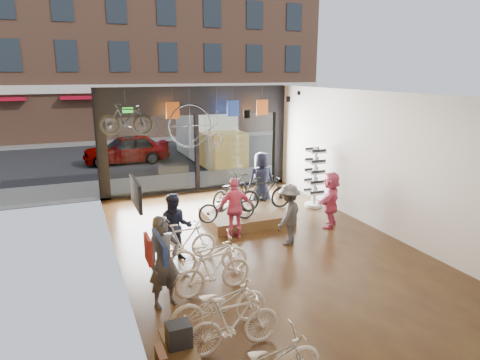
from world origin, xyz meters
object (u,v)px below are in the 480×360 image
display_bike_left (227,206)px  customer_3 (289,215)px  street_car (126,149)px  customer_1 (175,228)px  display_bike_right (230,191)px  hung_bike (126,119)px  box_truck (211,137)px  floor_bike_4 (209,254)px  customer_5 (331,199)px  customer_2 (235,208)px  sunglasses_rack (314,177)px  floor_bike_3 (214,270)px  floor_bike_2 (219,304)px  floor_bike_5 (184,242)px  customer_4 (261,180)px  floor_bike_1 (233,323)px  customer_0 (164,262)px  penny_farthing (199,127)px  display_bike_mid (265,193)px  display_platform (246,216)px

display_bike_left → customer_3: 1.83m
street_car → customer_1: customer_1 is taller
display_bike_right → hung_bike: bearing=29.9°
box_truck → floor_bike_4: size_ratio=3.54×
street_car → customer_5: bearing=20.5°
customer_2 → sunglasses_rack: sunglasses_rack is taller
display_bike_right → customer_2: 1.89m
floor_bike_3 → display_bike_right: (2.01, 4.40, 0.28)m
floor_bike_2 → floor_bike_5: 2.85m
customer_5 → customer_4: bearing=-111.5°
customer_5 → customer_1: bearing=-38.5°
floor_bike_1 → floor_bike_4: floor_bike_1 is taller
display_bike_right → floor_bike_3: bearing=121.0°
customer_0 → penny_farthing: penny_farthing is taller
customer_5 → customer_3: bearing=-23.6°
customer_3 → customer_4: 3.14m
floor_bike_1 → display_bike_mid: bearing=-31.1°
customer_0 → sunglasses_rack: (5.83, 4.26, 0.09)m
display_bike_mid → customer_2: size_ratio=1.05×
customer_1 → display_platform: bearing=49.8°
floor_bike_1 → customer_1: 3.64m
customer_2 → floor_bike_2: bearing=67.0°
sunglasses_rack → customer_1: bearing=-151.3°
customer_3 → customer_1: bearing=-40.1°
customer_3 → display_bike_right: bearing=-116.4°
floor_bike_2 → street_car: bearing=-3.4°
floor_bike_1 → floor_bike_3: floor_bike_3 is taller
display_bike_left → customer_2: customer_2 is taller
floor_bike_5 → penny_farthing: (1.83, 4.79, 2.03)m
customer_1 → customer_4: 4.62m
floor_bike_3 → display_bike_left: display_bike_left is taller
floor_bike_2 → display_bike_right: bearing=-24.4°
floor_bike_2 → customer_4: bearing=-32.5°
floor_bike_2 → sunglasses_rack: size_ratio=0.89×
street_car → customer_4: bearing=19.5°
customer_1 → customer_5: 4.65m
floor_bike_3 → sunglasses_rack: (4.84, 4.17, 0.49)m
floor_bike_2 → floor_bike_4: 2.13m
customer_2 → customer_5: bearing=177.7°
customer_1 → customer_2: customer_2 is taller
floor_bike_5 → display_bike_right: display_bike_right is taller
floor_bike_3 → customer_4: (3.22, 4.75, 0.42)m
box_truck → display_platform: (-1.85, -8.89, -1.03)m
floor_bike_5 → display_bike_mid: size_ratio=0.92×
floor_bike_5 → customer_4: (3.38, 3.09, 0.43)m
floor_bike_5 → floor_bike_3: bearing=-178.4°
display_bike_mid → customer_1: bearing=118.5°
floor_bike_2 → customer_5: size_ratio=1.09×
floor_bike_3 → customer_1: customer_1 is taller
display_platform → penny_farthing: bearing=101.5°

